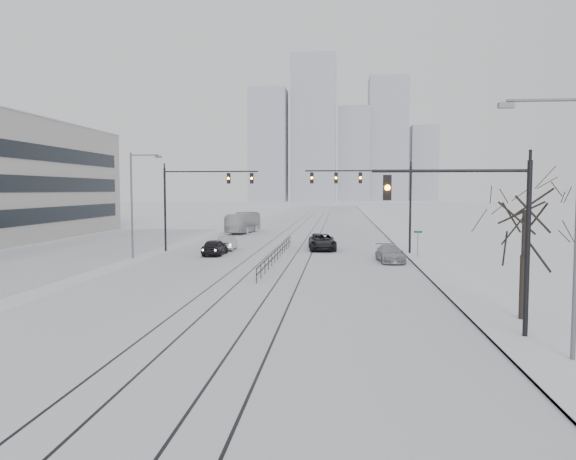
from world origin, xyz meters
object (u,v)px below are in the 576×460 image
at_px(sedan_nb_right, 390,254).
at_px(sedan_nb_far, 317,239).
at_px(sedan_sb_outer, 227,243).
at_px(box_truck, 243,223).
at_px(traffic_mast_near, 485,223).
at_px(sedan_sb_inner, 215,247).
at_px(bare_tree, 524,221).
at_px(sedan_nb_front, 322,242).

bearing_deg(sedan_nb_right, sedan_nb_far, 108.53).
bearing_deg(sedan_sb_outer, box_truck, -87.49).
height_order(sedan_nb_far, box_truck, box_truck).
relative_size(traffic_mast_near, sedan_sb_inner, 1.63).
distance_m(bare_tree, sedan_nb_front, 30.86).
xyz_separation_m(sedan_sb_inner, sedan_nb_right, (15.24, -3.42, -0.05)).
distance_m(bare_tree, sedan_sb_inner, 30.85).
relative_size(sedan_nb_right, box_truck, 0.47).
bearing_deg(bare_tree, sedan_nb_front, 108.49).
height_order(sedan_sb_outer, sedan_nb_far, sedan_sb_outer).
relative_size(bare_tree, sedan_sb_outer, 1.44).
relative_size(sedan_sb_outer, sedan_nb_far, 1.18).
xyz_separation_m(sedan_nb_front, box_truck, (-11.45, 21.26, 0.62)).
bearing_deg(traffic_mast_near, sedan_nb_right, 93.76).
bearing_deg(sedan_sb_inner, sedan_nb_front, -150.46).
distance_m(sedan_sb_outer, sedan_nb_right, 16.86).
xyz_separation_m(traffic_mast_near, box_truck, (-18.75, 53.32, -3.17)).
height_order(bare_tree, sedan_sb_inner, bare_tree).
bearing_deg(traffic_mast_near, sedan_nb_front, 102.84).
relative_size(bare_tree, sedan_nb_front, 1.10).
height_order(sedan_sb_inner, sedan_nb_right, sedan_sb_inner).
xyz_separation_m(sedan_sb_outer, sedan_nb_right, (14.97, -7.77, -0.02)).
bearing_deg(sedan_nb_front, sedan_sb_outer, -179.56).
relative_size(sedan_sb_outer, box_truck, 0.42).
distance_m(traffic_mast_near, bare_tree, 3.85).
xyz_separation_m(bare_tree, box_truck, (-21.17, 50.32, -3.10)).
relative_size(sedan_sb_inner, box_truck, 0.43).
height_order(sedan_sb_inner, sedan_sb_outer, sedan_sb_inner).
height_order(sedan_sb_inner, sedan_nb_front, sedan_nb_front).
xyz_separation_m(sedan_sb_inner, sedan_nb_front, (9.47, 5.20, 0.04)).
distance_m(sedan_nb_right, sedan_nb_far, 16.05).
relative_size(sedan_nb_front, sedan_nb_far, 1.55).
bearing_deg(sedan_nb_front, sedan_sb_inner, -156.08).
bearing_deg(sedan_nb_front, traffic_mast_near, -82.00).
xyz_separation_m(traffic_mast_near, sedan_sb_inner, (-16.78, 26.86, -3.83)).
xyz_separation_m(sedan_sb_inner, sedan_sb_outer, (0.27, 4.35, -0.04)).
bearing_deg(sedan_sb_inner, sedan_sb_outer, -92.80).
bearing_deg(bare_tree, box_truck, 112.81).
relative_size(traffic_mast_near, box_truck, 0.70).
distance_m(traffic_mast_near, sedan_nb_front, 33.10).
xyz_separation_m(sedan_sb_outer, box_truck, (-2.25, 22.11, 0.69)).
distance_m(sedan_nb_far, box_truck, 18.61).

